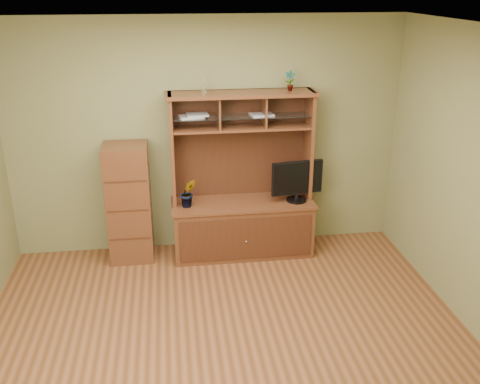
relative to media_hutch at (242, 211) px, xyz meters
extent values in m
cube|color=brown|center=(-0.38, -1.73, -0.53)|extent=(4.50, 4.00, 0.02)
cube|color=white|center=(-0.38, -1.73, 2.19)|extent=(4.50, 4.00, 0.02)
cube|color=olive|center=(-0.38, 0.28, 0.83)|extent=(4.50, 0.02, 2.70)
cube|color=olive|center=(-0.38, -3.74, 0.83)|extent=(4.50, 0.02, 2.70)
cube|color=#4D2916|center=(0.00, -0.02, -0.21)|extent=(1.60, 0.55, 0.62)
cube|color=#33180E|center=(0.00, -0.30, -0.21)|extent=(1.50, 0.01, 0.50)
sphere|color=silver|center=(0.00, -0.32, -0.24)|extent=(0.02, 0.02, 0.02)
cube|color=#4D2916|center=(0.00, -0.02, 0.11)|extent=(1.64, 0.59, 0.03)
cube|color=#4D2916|center=(-0.78, 0.08, 0.75)|extent=(0.04, 0.35, 1.25)
cube|color=#4D2916|center=(0.78, 0.08, 0.75)|extent=(0.04, 0.35, 1.25)
cube|color=#33180E|center=(0.00, 0.24, 0.75)|extent=(1.52, 0.02, 1.25)
cube|color=#4D2916|center=(0.00, 0.08, 1.36)|extent=(1.66, 0.40, 0.04)
cube|color=#4D2916|center=(0.00, 0.08, 0.98)|extent=(1.52, 0.32, 0.02)
cube|color=#4D2916|center=(-0.25, 0.08, 1.16)|extent=(0.02, 0.31, 0.35)
cube|color=#4D2916|center=(0.25, 0.08, 1.16)|extent=(0.02, 0.31, 0.35)
cube|color=silver|center=(0.00, 0.07, 1.11)|extent=(1.50, 0.27, 0.01)
cylinder|color=black|center=(0.62, -0.08, 0.14)|extent=(0.23, 0.23, 0.02)
cylinder|color=black|center=(0.62, -0.08, 0.19)|extent=(0.05, 0.05, 0.07)
cube|color=black|center=(0.62, -0.08, 0.41)|extent=(0.60, 0.13, 0.39)
imported|color=#305E20|center=(-0.63, -0.08, 0.29)|extent=(0.20, 0.17, 0.33)
imported|color=#386924|center=(0.53, 0.08, 1.49)|extent=(0.13, 0.10, 0.22)
cylinder|color=silver|center=(-0.41, 0.08, 1.42)|extent=(0.05, 0.05, 0.09)
cylinder|color=#A28451|center=(-0.41, 0.08, 1.55)|extent=(0.03, 0.03, 0.16)
cube|color=silver|center=(-0.56, 0.08, 1.12)|extent=(0.29, 0.24, 0.02)
cube|color=silver|center=(-0.49, 0.08, 1.14)|extent=(0.24, 0.19, 0.02)
cube|color=silver|center=(0.22, 0.08, 1.12)|extent=(0.27, 0.22, 0.02)
cube|color=#4D2916|center=(-1.29, 0.03, 0.16)|extent=(0.49, 0.44, 1.37)
cube|color=#33180E|center=(-1.29, -0.19, -0.18)|extent=(0.45, 0.01, 0.02)
cube|color=#33180E|center=(-1.29, -0.19, 0.16)|extent=(0.45, 0.01, 0.01)
cube|color=#33180E|center=(-1.29, -0.19, 0.50)|extent=(0.45, 0.01, 0.02)
camera|label=1|loc=(-0.80, -5.65, 2.51)|focal=40.00mm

